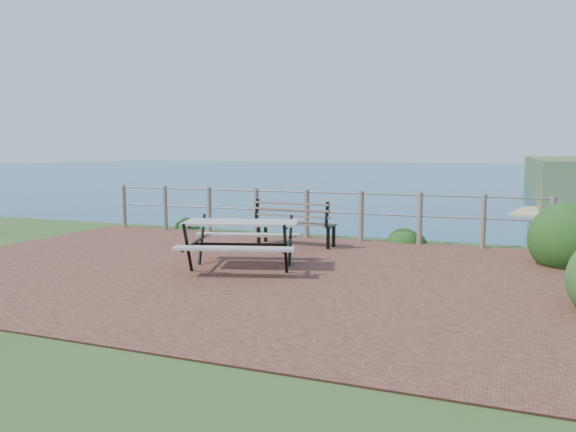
# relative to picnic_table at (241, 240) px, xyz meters

# --- Properties ---
(ground) EXTENTS (10.00, 7.00, 0.12)m
(ground) POSITION_rel_picnic_table_xyz_m (-0.13, -0.06, -0.46)
(ground) COLOR brown
(ground) RESTS_ON ground
(ocean) EXTENTS (1200.00, 1200.00, 0.00)m
(ocean) POSITION_rel_picnic_table_xyz_m (-0.13, 199.94, -0.46)
(ocean) COLOR #136274
(ocean) RESTS_ON ground
(safety_railing) EXTENTS (9.40, 0.10, 1.00)m
(safety_railing) POSITION_rel_picnic_table_xyz_m (-0.13, 3.29, 0.11)
(safety_railing) COLOR #6B5B4C
(safety_railing) RESTS_ON ground
(picnic_table) EXTENTS (1.84, 1.44, 0.72)m
(picnic_table) POSITION_rel_picnic_table_xyz_m (0.00, 0.00, 0.00)
(picnic_table) COLOR #9F988F
(picnic_table) RESTS_ON ground
(park_bench) EXTENTS (1.58, 0.48, 0.88)m
(park_bench) POSITION_rel_picnic_table_xyz_m (-0.00, 2.32, 0.12)
(park_bench) COLOR brown
(park_bench) RESTS_ON ground
(shrub_lip_west) EXTENTS (0.68, 0.68, 0.38)m
(shrub_lip_west) POSITION_rel_picnic_table_xyz_m (-3.30, 3.87, -0.46)
(shrub_lip_west) COLOR #204F1D
(shrub_lip_west) RESTS_ON ground
(shrub_lip_east) EXTENTS (0.69, 0.69, 0.40)m
(shrub_lip_east) POSITION_rel_picnic_table_xyz_m (1.90, 3.72, -0.46)
(shrub_lip_east) COLOR #133F13
(shrub_lip_east) RESTS_ON ground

